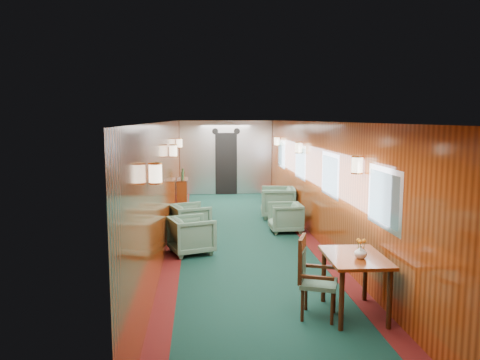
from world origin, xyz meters
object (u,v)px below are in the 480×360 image
Objects in this scene: armchair_left_far at (190,220)px; dining_table at (355,265)px; armchair_right_far at (278,202)px; armchair_left_near at (192,235)px; armchair_right_near at (285,217)px; credenza at (182,193)px; side_chair at (311,274)px.

dining_table is at bearing -172.85° from armchair_left_far.
dining_table is 5.85m from armchair_right_far.
dining_table is 3.58m from armchair_left_near.
armchair_right_near is (2.06, 0.18, -0.02)m from armchair_left_far.
dining_table is 1.39× the size of armchair_left_near.
armchair_left_far is (0.27, -3.02, -0.08)m from credenza.
armchair_right_far is (2.10, 2.95, 0.05)m from armchair_left_near.
armchair_left_near is at bearing 127.32° from dining_table.
armchair_right_near is at bearing -50.66° from credenza.
armchair_left_far is at bearing -84.92° from credenza.
credenza is at bearing -111.67° from armchair_right_far.
armchair_right_far is (2.41, -1.37, -0.04)m from credenza.
armchair_right_far reaches higher than armchair_left_far.
credenza is 1.58× the size of armchair_right_near.
credenza reaches higher than armchair_right_near.
side_chair is 7.45m from credenza.
armchair_right_far is at bearing 175.95° from armchair_right_near.
armchair_left_far reaches higher than armchair_right_near.
armchair_left_near is 1.29m from armchair_left_far.
armchair_left_near is at bearing 162.25° from armchair_left_far.
armchair_left_far is 2.07m from armchair_right_near.
side_chair is 5.88m from armchair_right_far.
credenza is at bearing -141.45° from armchair_right_near.
side_chair is 3.29m from armchair_left_near.
side_chair is at bearing -7.13° from armchair_right_near.
armchair_left_far is at bearing -44.50° from armchair_right_far.
armchair_left_near is (-1.53, 2.90, -0.21)m from side_chair.
credenza is 4.32m from armchair_left_near.
dining_table is at bearing -71.58° from credenza.
dining_table reaches higher than armchair_right_near.
armchair_left_near is at bearing -85.81° from credenza.
side_chair is at bearing 2.29° from armchair_right_far.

